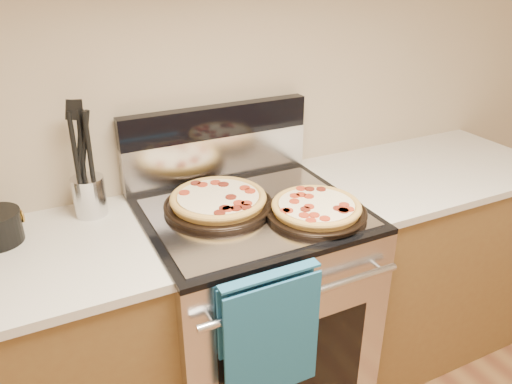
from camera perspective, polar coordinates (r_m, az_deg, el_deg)
name	(u,v)px	position (r m, az deg, el deg)	size (l,w,h in m)	color
wall_back	(210,70)	(1.94, -5.25, 13.73)	(4.00, 4.00, 0.00)	tan
range_body	(252,314)	(2.04, -0.50, -13.81)	(0.76, 0.68, 0.90)	#B7B7BC
oven_window	(294,371)	(1.82, 4.39, -19.77)	(0.56, 0.01, 0.40)	black
cooktop	(251,212)	(1.78, -0.55, -2.32)	(0.76, 0.68, 0.02)	black
backsplash_lower	(217,157)	(2.00, -4.45, 3.96)	(0.76, 0.06, 0.18)	silver
backsplash_upper	(216,121)	(1.95, -4.59, 8.06)	(0.76, 0.06, 0.12)	black
oven_handle	(305,295)	(1.57, 5.57, -11.66)	(0.03, 0.03, 0.70)	silver
dish_towel	(270,333)	(1.58, 1.56, -15.76)	(0.32, 0.05, 0.42)	#175477
foil_sheet	(255,212)	(1.75, -0.13, -2.35)	(0.70, 0.55, 0.01)	gray
cabinet_right	(416,259)	(2.50, 17.80, -7.25)	(1.00, 0.62, 0.88)	brown
countertop_right	(430,170)	(2.30, 19.30, 2.36)	(1.02, 0.64, 0.03)	beige
pepperoni_pizza_back	(218,201)	(1.78, -4.33, -1.02)	(0.38, 0.38, 0.05)	#C38E3B
pepperoni_pizza_front	(316,209)	(1.74, 6.90, -1.90)	(0.35, 0.35, 0.05)	#C38E3B
utensil_crock	(89,196)	(1.84, -18.50, -0.44)	(0.11, 0.11, 0.14)	silver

